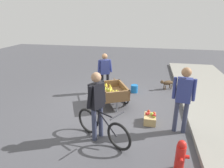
# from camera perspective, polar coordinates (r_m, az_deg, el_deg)

# --- Properties ---
(ground_plane) EXTENTS (24.00, 24.00, 0.00)m
(ground_plane) POSITION_cam_1_polar(r_m,az_deg,el_deg) (6.32, -0.15, -6.43)
(ground_plane) COLOR #47474C
(fruit_cart) EXTENTS (1.82, 1.41, 0.70)m
(fruit_cart) POSITION_cam_1_polar(r_m,az_deg,el_deg) (6.16, 0.13, -2.65)
(fruit_cart) COLOR brown
(fruit_cart) RESTS_ON ground
(vendor_person) EXTENTS (0.33, 0.52, 1.51)m
(vendor_person) POSITION_cam_1_polar(r_m,az_deg,el_deg) (7.07, -2.17, 4.24)
(vendor_person) COLOR black
(vendor_person) RESTS_ON ground
(bicycle) EXTENTS (0.86, 1.48, 0.85)m
(bicycle) POSITION_cam_1_polar(r_m,az_deg,el_deg) (4.54, -2.96, -12.89)
(bicycle) COLOR black
(bicycle) RESTS_ON ground
(cyclist_person) EXTENTS (0.46, 0.35, 1.66)m
(cyclist_person) POSITION_cam_1_polar(r_m,az_deg,el_deg) (4.32, -4.59, -4.92)
(cyclist_person) COLOR #333851
(cyclist_person) RESTS_ON ground
(dog) EXTENTS (0.39, 0.60, 0.40)m
(dog) POSITION_cam_1_polar(r_m,az_deg,el_deg) (7.87, 16.22, 0.33)
(dog) COLOR #4C3823
(dog) RESTS_ON ground
(fire_hydrant) EXTENTS (0.25, 0.25, 0.67)m
(fire_hydrant) POSITION_cam_1_polar(r_m,az_deg,el_deg) (4.01, 19.88, -19.66)
(fire_hydrant) COLOR red
(fire_hydrant) RESTS_ON ground
(plastic_bucket) EXTENTS (0.27, 0.27, 0.29)m
(plastic_bucket) POSITION_cam_1_polar(r_m,az_deg,el_deg) (7.35, 6.73, -1.40)
(plastic_bucket) COLOR #1966B2
(plastic_bucket) RESTS_ON ground
(apple_crate) EXTENTS (0.44, 0.32, 0.32)m
(apple_crate) POSITION_cam_1_polar(r_m,az_deg,el_deg) (5.42, 11.36, -10.12)
(apple_crate) COLOR tan
(apple_crate) RESTS_ON ground
(bystander_person) EXTENTS (0.24, 0.53, 1.70)m
(bystander_person) POSITION_cam_1_polar(r_m,az_deg,el_deg) (4.84, 20.68, -3.03)
(bystander_person) COLOR #333851
(bystander_person) RESTS_ON ground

